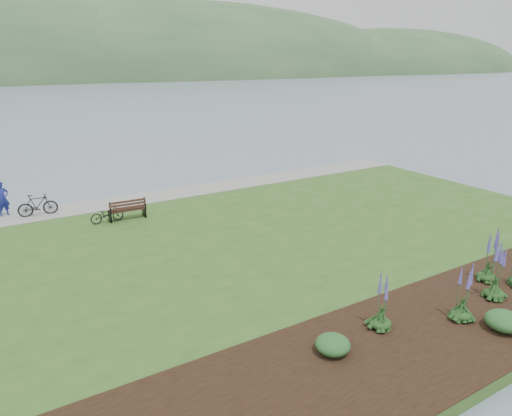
% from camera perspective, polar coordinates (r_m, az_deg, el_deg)
% --- Properties ---
extents(ground, '(600.00, 600.00, 0.00)m').
position_cam_1_polar(ground, '(20.01, -5.83, -4.54)').
color(ground, slate).
rests_on(ground, ground).
extents(lawn, '(34.00, 20.00, 0.40)m').
position_cam_1_polar(lawn, '(18.29, -3.13, -6.06)').
color(lawn, '#2C521D').
rests_on(lawn, ground).
extents(shoreline_path, '(34.00, 2.20, 0.03)m').
position_cam_1_polar(shoreline_path, '(25.95, -12.46, 1.44)').
color(shoreline_path, gray).
rests_on(shoreline_path, lawn).
extents(garden_bed, '(24.00, 4.40, 0.04)m').
position_cam_1_polar(garden_bed, '(14.74, 22.99, -13.02)').
color(garden_bed, black).
rests_on(garden_bed, lawn).
extents(far_hillside, '(580.00, 80.00, 38.00)m').
position_cam_1_polar(far_hillside, '(188.97, -23.44, 14.42)').
color(far_hillside, '#335831').
rests_on(far_hillside, ground).
extents(park_bench, '(1.72, 0.75, 1.05)m').
position_cam_1_polar(park_bench, '(22.42, -15.79, -0.12)').
color(park_bench, black).
rests_on(park_bench, lawn).
extents(person, '(0.87, 0.72, 2.04)m').
position_cam_1_polar(person, '(25.06, -29.18, 1.32)').
color(person, navy).
rests_on(person, lawn).
extents(bicycle_a, '(0.61, 1.56, 0.80)m').
position_cam_1_polar(bicycle_a, '(22.35, -18.14, -0.73)').
color(bicycle_a, black).
rests_on(bicycle_a, lawn).
extents(bicycle_b, '(0.66, 1.84, 1.09)m').
position_cam_1_polar(bicycle_b, '(24.49, -25.64, 0.33)').
color(bicycle_b, black).
rests_on(bicycle_b, lawn).
extents(echium_0, '(0.62, 0.62, 1.84)m').
position_cam_1_polar(echium_0, '(14.68, 24.51, -10.22)').
color(echium_0, '#163915').
rests_on(echium_0, garden_bed).
extents(echium_1, '(0.62, 0.62, 2.09)m').
position_cam_1_polar(echium_1, '(17.39, 27.19, -5.60)').
color(echium_1, '#163915').
rests_on(echium_1, garden_bed).
extents(echium_4, '(0.62, 0.62, 1.99)m').
position_cam_1_polar(echium_4, '(13.44, 15.48, -11.54)').
color(echium_4, '#163915').
rests_on(echium_4, garden_bed).
extents(echium_5, '(0.62, 0.62, 2.15)m').
position_cam_1_polar(echium_5, '(16.28, 27.96, -7.18)').
color(echium_5, '#163915').
rests_on(echium_5, garden_bed).
extents(shrub_0, '(0.92, 0.92, 0.46)m').
position_cam_1_polar(shrub_0, '(12.45, 9.58, -16.47)').
color(shrub_0, '#1E4C21').
rests_on(shrub_0, garden_bed).
extents(shrub_1, '(1.04, 1.04, 0.52)m').
position_cam_1_polar(shrub_1, '(14.90, 28.62, -12.29)').
color(shrub_1, '#1E4C21').
rests_on(shrub_1, garden_bed).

